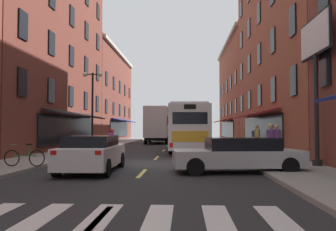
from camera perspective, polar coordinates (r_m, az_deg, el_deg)
ground_plane at (r=16.14m, az=-2.86°, el=-8.32°), size 34.80×80.00×0.10m
lane_centre_dashes at (r=15.89m, az=-2.95°, el=-8.22°), size 0.14×73.90×0.01m
crosswalk_near at (r=6.40m, az=-12.19°, el=-17.27°), size 7.10×2.80×0.01m
sidewalk_left at (r=17.71m, az=-22.38°, el=-7.22°), size 3.00×80.00×0.14m
sidewalk_right at (r=16.62m, az=18.02°, el=-7.62°), size 3.00×80.00×0.14m
billboard_sign at (r=15.50m, az=23.76°, el=9.86°), size 0.40×3.06×6.18m
transit_bus at (r=25.81m, az=3.22°, el=-2.06°), size 2.85×12.42×3.30m
box_truck at (r=37.26m, az=-1.80°, el=-1.66°), size 2.51×7.39×3.96m
sedan_near at (r=13.07m, az=11.84°, el=-6.51°), size 4.94×2.29×1.32m
sedan_mid at (r=46.71m, az=-0.55°, el=-3.35°), size 2.07×4.48×1.42m
sedan_far at (r=13.32m, az=-12.73°, el=-6.25°), size 2.01×4.40×1.39m
motorcycle_rider at (r=17.33m, az=-9.58°, el=-5.35°), size 0.62×2.07×1.66m
bicycle_near at (r=19.56m, az=-15.93°, el=-5.54°), size 1.70×0.48×0.91m
bicycle_mid at (r=14.81m, az=-23.21°, el=-6.55°), size 1.71×0.48×0.91m
pedestrian_near at (r=21.62m, az=14.86°, el=-3.75°), size 0.52×0.40×1.73m
pedestrian_mid at (r=13.86m, az=17.13°, el=-4.74°), size 0.36×0.36×1.74m
pedestrian_far at (r=16.47m, az=18.01°, el=-4.36°), size 0.36×0.36×1.71m
street_lamp_twin at (r=24.25m, az=-12.72°, el=1.45°), size 1.42×0.32×5.52m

